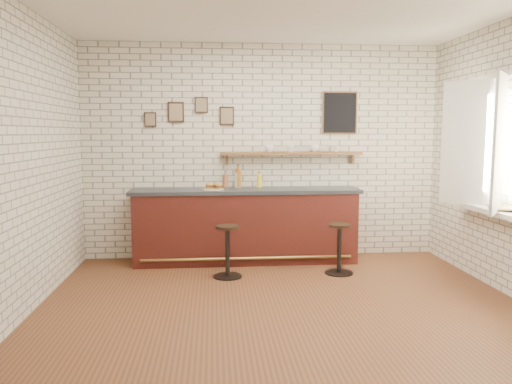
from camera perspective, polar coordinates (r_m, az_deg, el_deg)
ground at (r=5.38m, az=2.85°, el=-12.42°), size 5.00×5.00×0.00m
bar_counter at (r=6.86m, az=-1.18°, el=-3.81°), size 3.10×0.65×1.01m
sandwich_plate at (r=6.72m, az=-4.85°, el=0.32°), size 0.28×0.28×0.01m
ciabatta_sandwich at (r=6.71m, az=-4.76°, el=0.72°), size 0.26×0.19×0.08m
potato_chips at (r=6.71m, az=-5.04°, el=0.38°), size 0.26×0.18×0.00m
bitters_bottle_brown at (r=6.96m, az=-3.51°, el=1.30°), size 0.07×0.07×0.23m
bitters_bottle_white at (r=6.97m, az=-2.16°, el=1.41°), size 0.07×0.07×0.26m
bitters_bottle_amber at (r=6.97m, az=-2.05°, el=1.60°), size 0.08×0.08×0.32m
condiment_bottle_yellow at (r=6.99m, az=0.38°, el=1.30°), size 0.07×0.07×0.22m
bar_stool_left at (r=6.17m, az=-3.28°, el=-6.59°), size 0.37×0.37×0.64m
bar_stool_right at (r=6.39m, az=9.49°, el=-6.22°), size 0.35×0.35×0.64m
wall_shelf at (r=7.03m, az=4.06°, el=4.39°), size 2.00×0.18×0.18m
shelf_cup_a at (r=6.98m, az=1.54°, el=4.97°), size 0.12×0.12×0.10m
shelf_cup_b at (r=7.02m, az=3.96°, el=4.96°), size 0.15×0.15×0.10m
shelf_cup_c at (r=7.08m, az=6.68°, el=4.97°), size 0.13×0.13×0.10m
shelf_cup_d at (r=7.15m, az=9.18°, el=4.87°), size 0.10×0.10×0.08m
back_wall_decor at (r=7.08m, az=2.60°, el=9.02°), size 2.96×0.02×0.56m
window_sill at (r=6.23m, az=24.96°, el=-1.88°), size 0.20×1.35×0.06m
casement_window at (r=6.15m, az=24.96°, el=5.05°), size 0.40×1.30×1.56m
book_lower at (r=6.04m, az=25.76°, el=-1.79°), size 0.24×0.26×0.02m
book_upper at (r=6.03m, az=25.83°, el=-1.62°), size 0.29×0.30×0.02m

